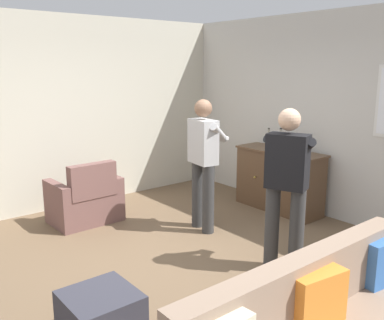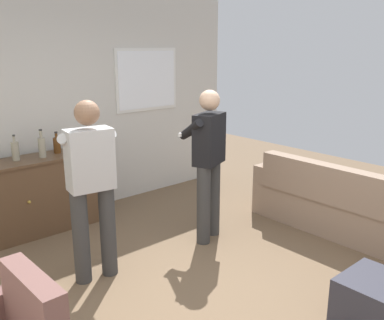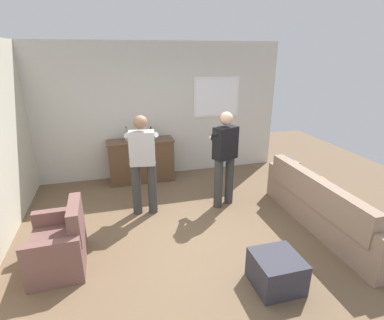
{
  "view_description": "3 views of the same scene",
  "coord_description": "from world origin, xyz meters",
  "px_view_note": "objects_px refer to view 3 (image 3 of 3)",
  "views": [
    {
      "loc": [
        3.37,
        -2.47,
        2.08
      ],
      "look_at": [
        0.12,
        0.15,
        1.16
      ],
      "focal_mm": 40.0,
      "sensor_mm": 36.0,
      "label": 1
    },
    {
      "loc": [
        -2.35,
        -2.4,
        2.13
      ],
      "look_at": [
        -0.1,
        0.15,
        1.22
      ],
      "focal_mm": 40.0,
      "sensor_mm": 36.0,
      "label": 2
    },
    {
      "loc": [
        -1.04,
        -3.64,
        2.6
      ],
      "look_at": [
        0.04,
        0.34,
        1.1
      ],
      "focal_mm": 28.0,
      "sensor_mm": 36.0,
      "label": 3
    }
  ],
  "objects_px": {
    "person_standing_left": "(143,161)",
    "person_standing_right": "(224,155)",
    "bottle_liquor_amber": "(151,134)",
    "sideboard_cabinet": "(141,161)",
    "bottle_wine_green": "(127,135)",
    "armchair": "(60,245)",
    "couch": "(323,208)",
    "ottoman": "(276,271)",
    "bottle_spirits_clear": "(141,135)"
  },
  "relations": [
    {
      "from": "armchair",
      "to": "bottle_wine_green",
      "type": "height_order",
      "value": "bottle_wine_green"
    },
    {
      "from": "ottoman",
      "to": "bottle_wine_green",
      "type": "bearing_deg",
      "value": 112.18
    },
    {
      "from": "armchair",
      "to": "ottoman",
      "type": "height_order",
      "value": "armchair"
    },
    {
      "from": "armchair",
      "to": "bottle_liquor_amber",
      "type": "distance_m",
      "value": 3.0
    },
    {
      "from": "couch",
      "to": "bottle_wine_green",
      "type": "height_order",
      "value": "bottle_wine_green"
    },
    {
      "from": "armchair",
      "to": "ottoman",
      "type": "bearing_deg",
      "value": -22.93
    },
    {
      "from": "person_standing_left",
      "to": "bottle_liquor_amber",
      "type": "bearing_deg",
      "value": 76.96
    },
    {
      "from": "couch",
      "to": "person_standing_left",
      "type": "xyz_separation_m",
      "value": [
        -2.58,
        1.19,
        0.6
      ]
    },
    {
      "from": "ottoman",
      "to": "couch",
      "type": "bearing_deg",
      "value": 35.13
    },
    {
      "from": "armchair",
      "to": "person_standing_right",
      "type": "relative_size",
      "value": 0.53
    },
    {
      "from": "bottle_liquor_amber",
      "to": "bottle_wine_green",
      "type": "bearing_deg",
      "value": -177.43
    },
    {
      "from": "couch",
      "to": "person_standing_right",
      "type": "height_order",
      "value": "person_standing_right"
    },
    {
      "from": "person_standing_left",
      "to": "person_standing_right",
      "type": "distance_m",
      "value": 1.38
    },
    {
      "from": "couch",
      "to": "armchair",
      "type": "relative_size",
      "value": 2.86
    },
    {
      "from": "person_standing_left",
      "to": "person_standing_right",
      "type": "relative_size",
      "value": 1.0
    },
    {
      "from": "bottle_liquor_amber",
      "to": "sideboard_cabinet",
      "type": "bearing_deg",
      "value": -166.69
    },
    {
      "from": "person_standing_left",
      "to": "sideboard_cabinet",
      "type": "bearing_deg",
      "value": 85.93
    },
    {
      "from": "couch",
      "to": "sideboard_cabinet",
      "type": "distance_m",
      "value": 3.56
    },
    {
      "from": "bottle_wine_green",
      "to": "couch",
      "type": "bearing_deg",
      "value": -43.32
    },
    {
      "from": "bottle_liquor_amber",
      "to": "person_standing_right",
      "type": "bearing_deg",
      "value": -55.11
    },
    {
      "from": "ottoman",
      "to": "person_standing_right",
      "type": "height_order",
      "value": "person_standing_right"
    },
    {
      "from": "sideboard_cabinet",
      "to": "bottle_wine_green",
      "type": "relative_size",
      "value": 4.66
    },
    {
      "from": "person_standing_left",
      "to": "ottoman",
      "type": "bearing_deg",
      "value": -59.02
    },
    {
      "from": "bottle_liquor_amber",
      "to": "bottle_spirits_clear",
      "type": "bearing_deg",
      "value": -158.64
    },
    {
      "from": "bottle_wine_green",
      "to": "person_standing_right",
      "type": "height_order",
      "value": "person_standing_right"
    },
    {
      "from": "armchair",
      "to": "person_standing_right",
      "type": "height_order",
      "value": "person_standing_right"
    },
    {
      "from": "ottoman",
      "to": "person_standing_right",
      "type": "distance_m",
      "value": 2.16
    },
    {
      "from": "bottle_wine_green",
      "to": "person_standing_right",
      "type": "relative_size",
      "value": 0.17
    },
    {
      "from": "person_standing_left",
      "to": "armchair",
      "type": "bearing_deg",
      "value": -138.24
    },
    {
      "from": "bottle_spirits_clear",
      "to": "ottoman",
      "type": "relative_size",
      "value": 0.61
    },
    {
      "from": "armchair",
      "to": "person_standing_left",
      "type": "relative_size",
      "value": 0.53
    },
    {
      "from": "bottle_wine_green",
      "to": "bottle_liquor_amber",
      "type": "bearing_deg",
      "value": 2.57
    },
    {
      "from": "bottle_wine_green",
      "to": "armchair",
      "type": "bearing_deg",
      "value": -112.7
    },
    {
      "from": "armchair",
      "to": "bottle_spirits_clear",
      "type": "distance_m",
      "value": 2.83
    },
    {
      "from": "bottle_liquor_amber",
      "to": "person_standing_left",
      "type": "height_order",
      "value": "person_standing_left"
    },
    {
      "from": "couch",
      "to": "armchair",
      "type": "height_order",
      "value": "armchair"
    },
    {
      "from": "bottle_liquor_amber",
      "to": "person_standing_right",
      "type": "distance_m",
      "value": 1.83
    },
    {
      "from": "sideboard_cabinet",
      "to": "bottle_wine_green",
      "type": "xyz_separation_m",
      "value": [
        -0.26,
        0.03,
        0.55
      ]
    },
    {
      "from": "sideboard_cabinet",
      "to": "person_standing_left",
      "type": "relative_size",
      "value": 0.8
    },
    {
      "from": "bottle_liquor_amber",
      "to": "person_standing_left",
      "type": "distance_m",
      "value": 1.46
    },
    {
      "from": "bottle_liquor_amber",
      "to": "couch",
      "type": "bearing_deg",
      "value": -49.23
    },
    {
      "from": "bottle_liquor_amber",
      "to": "person_standing_left",
      "type": "bearing_deg",
      "value": -103.04
    },
    {
      "from": "sideboard_cabinet",
      "to": "bottle_spirits_clear",
      "type": "distance_m",
      "value": 0.57
    },
    {
      "from": "couch",
      "to": "bottle_wine_green",
      "type": "bearing_deg",
      "value": 136.68
    },
    {
      "from": "couch",
      "to": "ottoman",
      "type": "bearing_deg",
      "value": -144.87
    },
    {
      "from": "person_standing_right",
      "to": "bottle_spirits_clear",
      "type": "bearing_deg",
      "value": 131.69
    },
    {
      "from": "bottle_liquor_amber",
      "to": "person_standing_right",
      "type": "xyz_separation_m",
      "value": [
        1.04,
        -1.5,
        -0.05
      ]
    },
    {
      "from": "bottle_wine_green",
      "to": "person_standing_left",
      "type": "distance_m",
      "value": 1.41
    },
    {
      "from": "armchair",
      "to": "person_standing_left",
      "type": "xyz_separation_m",
      "value": [
        1.2,
        1.07,
        0.65
      ]
    },
    {
      "from": "couch",
      "to": "bottle_spirits_clear",
      "type": "relative_size",
      "value": 7.9
    }
  ]
}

